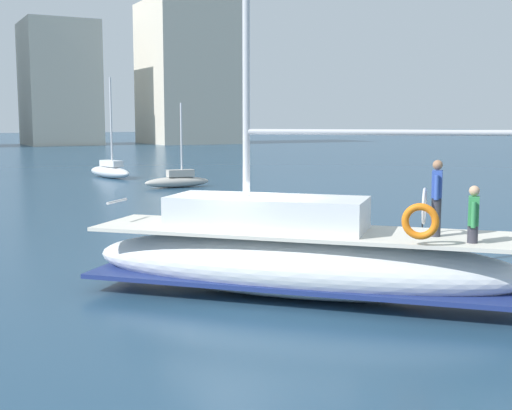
{
  "coord_description": "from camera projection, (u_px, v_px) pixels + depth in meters",
  "views": [
    {
      "loc": [
        -6.8,
        -13.36,
        3.86
      ],
      "look_at": [
        0.82,
        1.08,
        1.8
      ],
      "focal_mm": 47.54,
      "sensor_mm": 36.0,
      "label": 1
    }
  ],
  "objects": [
    {
      "name": "ground_plane",
      "position": [
        246.0,
        291.0,
        15.35
      ],
      "size": [
        400.0,
        400.0,
        0.0
      ],
      "primitive_type": "plane",
      "color": "navy"
    },
    {
      "name": "main_sailboat",
      "position": [
        295.0,
        255.0,
        14.83
      ],
      "size": [
        8.48,
        8.49,
        13.81
      ],
      "color": "silver",
      "rests_on": "ground"
    },
    {
      "name": "moored_sloop_near",
      "position": [
        110.0,
        170.0,
        45.2
      ],
      "size": [
        2.18,
        4.94,
        6.62
      ],
      "color": "silver",
      "rests_on": "ground"
    },
    {
      "name": "moored_sloop_far",
      "position": [
        178.0,
        180.0,
        38.81
      ],
      "size": [
        3.86,
        1.09,
        4.82
      ],
      "color": "#B7B2A8",
      "rests_on": "ground"
    },
    {
      "name": "mooring_buoy",
      "position": [
        422.0,
        240.0,
        20.59
      ],
      "size": [
        0.71,
        0.71,
        0.96
      ],
      "color": "#EA4C19",
      "rests_on": "ground"
    }
  ]
}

